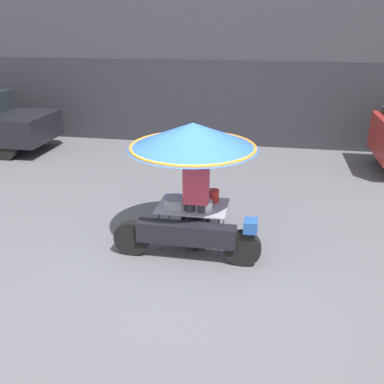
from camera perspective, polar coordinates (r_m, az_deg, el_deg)
ground_plane at (r=6.26m, az=-1.73°, el=-11.31°), size 36.00×36.00×0.00m
shopfront_building at (r=13.38m, az=5.86°, el=16.01°), size 28.00×2.06×4.16m
vendor_motorcycle_cart at (r=6.50m, az=0.02°, el=5.50°), size 2.27×2.00×2.01m
vendor_person at (r=6.55m, az=0.56°, el=-0.53°), size 0.38×0.22×1.65m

